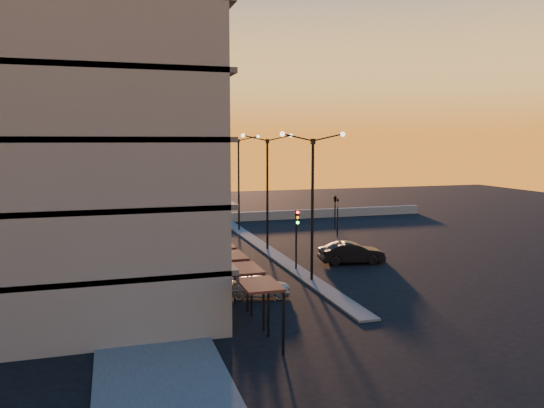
{
  "coord_description": "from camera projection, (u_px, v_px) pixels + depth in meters",
  "views": [
    {
      "loc": [
        -12.08,
        -30.87,
        8.97
      ],
      "look_at": [
        -0.79,
        6.14,
        4.31
      ],
      "focal_mm": 35.0,
      "sensor_mm": 36.0,
      "label": 1
    }
  ],
  "objects": [
    {
      "name": "ground",
      "position": [
        312.0,
        281.0,
        33.89
      ],
      "size": [
        120.0,
        120.0,
        0.0
      ],
      "primitive_type": "plane",
      "color": "black",
      "rests_on": "ground"
    },
    {
      "name": "sidewalk_west",
      "position": [
        140.0,
        277.0,
        34.64
      ],
      "size": [
        5.0,
        40.0,
        0.12
      ],
      "primitive_type": "cube",
      "color": "#4B4B49",
      "rests_on": "ground"
    },
    {
      "name": "median",
      "position": [
        267.0,
        250.0,
        43.38
      ],
      "size": [
        1.2,
        36.0,
        0.12
      ],
      "primitive_type": "cube",
      "color": "#4B4B49",
      "rests_on": "ground"
    },
    {
      "name": "parapet",
      "position": [
        244.0,
        217.0,
        59.1
      ],
      "size": [
        44.0,
        0.5,
        1.0
      ],
      "primitive_type": "cube",
      "color": "slate",
      "rests_on": "ground"
    },
    {
      "name": "building",
      "position": [
        70.0,
        85.0,
        28.43
      ],
      "size": [
        14.35,
        17.08,
        25.0
      ],
      "color": "slate",
      "rests_on": "ground"
    },
    {
      "name": "streetlamp_near",
      "position": [
        312.0,
        194.0,
        33.22
      ],
      "size": [
        4.32,
        0.32,
        9.51
      ],
      "color": "black",
      "rests_on": "ground"
    },
    {
      "name": "streetlamp_mid",
      "position": [
        267.0,
        182.0,
        42.71
      ],
      "size": [
        4.32,
        0.32,
        9.51
      ],
      "color": "black",
      "rests_on": "ground"
    },
    {
      "name": "streetlamp_far",
      "position": [
        239.0,
        175.0,
        52.21
      ],
      "size": [
        4.32,
        0.32,
        9.51
      ],
      "color": "black",
      "rests_on": "ground"
    },
    {
      "name": "traffic_light_main",
      "position": [
        297.0,
        230.0,
        36.27
      ],
      "size": [
        0.28,
        0.44,
        4.25
      ],
      "color": "black",
      "rests_on": "ground"
    },
    {
      "name": "signal_east_a",
      "position": [
        338.0,
        216.0,
        49.27
      ],
      "size": [
        0.13,
        0.16,
        3.6
      ],
      "color": "black",
      "rests_on": "ground"
    },
    {
      "name": "signal_east_b",
      "position": [
        335.0,
        199.0,
        53.36
      ],
      "size": [
        0.42,
        1.99,
        3.6
      ],
      "color": "black",
      "rests_on": "ground"
    },
    {
      "name": "car_hatchback",
      "position": [
        257.0,
        286.0,
        30.45
      ],
      "size": [
        4.12,
        2.48,
        1.31
      ],
      "primitive_type": "imported",
      "rotation": [
        0.0,
        0.0,
        1.32
      ],
      "color": "#B0B3B8",
      "rests_on": "ground"
    },
    {
      "name": "car_sedan",
      "position": [
        352.0,
        253.0,
        38.78
      ],
      "size": [
        4.92,
        2.25,
        1.56
      ],
      "primitive_type": "imported",
      "rotation": [
        0.0,
        0.0,
        1.44
      ],
      "color": "black",
      "rests_on": "ground"
    },
    {
      "name": "car_wagon",
      "position": [
        356.0,
        252.0,
        39.85
      ],
      "size": [
        4.35,
        2.47,
        1.19
      ],
      "primitive_type": "imported",
      "rotation": [
        0.0,
        0.0,
        1.36
      ],
      "color": "#93969A",
      "rests_on": "ground"
    }
  ]
}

